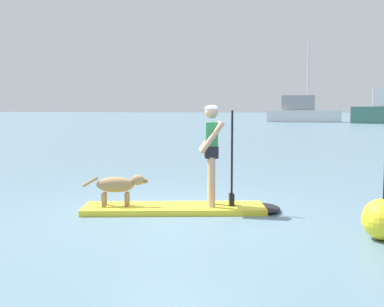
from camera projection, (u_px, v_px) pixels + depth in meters
The scene contains 6 objects.
ground_plane at pixel (174, 211), 7.84m from camera, with size 400.00×400.00×0.00m, color slate.
paddleboard at pixel (187, 208), 7.84m from camera, with size 3.42×1.82×0.10m.
person_paddler at pixel (212, 148), 7.74m from camera, with size 0.67×0.58×1.71m.
dog at pixel (118, 185), 7.77m from camera, with size 1.07×0.45×0.53m.
moored_boat_port at pixel (302, 112), 60.30m from camera, with size 9.56×4.05×10.15m.
marker_buoy at pixel (383, 219), 6.11m from camera, with size 0.55×0.55×1.05m.
Camera 1 is at (2.66, -7.24, 1.75)m, focal length 42.98 mm.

